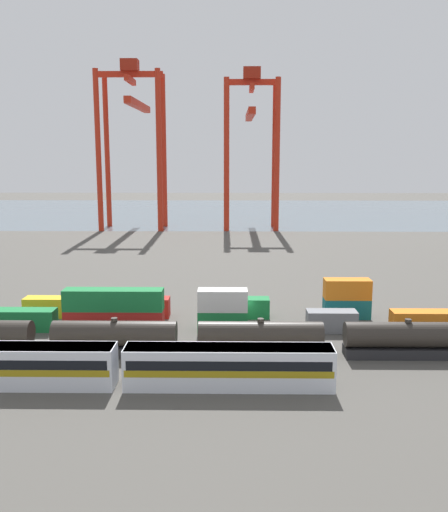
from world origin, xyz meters
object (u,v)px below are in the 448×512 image
at_px(freight_tank_row, 260,339).
at_px(gantry_crane_west, 133,127).
at_px(gantry_crane_central, 251,133).
at_px(shipping_container_9, 48,307).
at_px(shipping_container_0, 7,320).
at_px(shipping_container_5, 332,321).
at_px(shipping_container_6, 441,321).
at_px(passenger_train, 120,365).

xyz_separation_m(freight_tank_row, gantry_crane_west, (-31.75, 108.56, 27.39)).
bearing_deg(gantry_crane_west, gantry_crane_central, -0.30).
bearing_deg(shipping_container_9, gantry_crane_west, 92.50).
xyz_separation_m(shipping_container_0, shipping_container_5, (39.90, 0.00, 0.00)).
bearing_deg(freight_tank_row, shipping_container_5, 43.57).
bearing_deg(shipping_container_9, shipping_container_6, -6.78).
distance_m(passenger_train, shipping_container_9, 26.95).
bearing_deg(shipping_container_6, freight_tank_row, -158.85).
height_order(shipping_container_9, gantry_crane_central, gantry_crane_central).
height_order(passenger_train, shipping_container_9, passenger_train).
distance_m(passenger_train, freight_tank_row, 15.76).
distance_m(shipping_container_9, gantry_crane_central, 101.90).
xyz_separation_m(shipping_container_6, gantry_crane_west, (-54.16, 99.89, 28.02)).
relative_size(shipping_container_0, gantry_crane_west, 0.25).
xyz_separation_m(passenger_train, freight_tank_row, (13.42, 8.26, -0.21)).
distance_m(shipping_container_5, gantry_crane_central, 103.34).
height_order(freight_tank_row, gantry_crane_central, gantry_crane_central).
bearing_deg(shipping_container_5, freight_tank_row, -136.43).
distance_m(passenger_train, shipping_container_0, 24.26).
distance_m(freight_tank_row, shipping_container_6, 24.04).
distance_m(shipping_container_6, shipping_container_9, 50.40).
relative_size(shipping_container_9, gantry_crane_west, 0.13).
bearing_deg(shipping_container_9, shipping_container_0, -117.88).
bearing_deg(shipping_container_6, shipping_container_9, 173.22).
height_order(shipping_container_5, gantry_crane_central, gantry_crane_central).
relative_size(freight_tank_row, shipping_container_0, 6.25).
bearing_deg(shipping_container_0, gantry_crane_west, 90.55).
bearing_deg(shipping_container_6, passenger_train, -154.72).
xyz_separation_m(passenger_train, gantry_crane_west, (-18.32, 116.82, 27.18)).
xyz_separation_m(passenger_train, shipping_container_9, (-14.21, 22.88, -0.84)).
xyz_separation_m(passenger_train, shipping_container_6, (35.84, 16.93, -0.84)).
height_order(shipping_container_0, shipping_container_9, same).
bearing_deg(shipping_container_6, shipping_container_5, 180.00).
distance_m(shipping_container_0, shipping_container_5, 39.90).
height_order(freight_tank_row, gantry_crane_west, gantry_crane_west).
bearing_deg(gantry_crane_central, freight_tank_row, -91.26).
xyz_separation_m(gantry_crane_west, gantry_crane_central, (34.14, -0.18, -1.75)).
bearing_deg(gantry_crane_central, passenger_train, -97.72).
relative_size(shipping_container_5, gantry_crane_central, 0.13).
xyz_separation_m(shipping_container_0, shipping_container_6, (53.20, 0.00, 0.00)).
distance_m(freight_tank_row, gantry_crane_west, 116.38).
relative_size(shipping_container_9, gantry_crane_central, 0.13).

